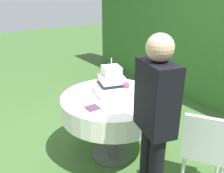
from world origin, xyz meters
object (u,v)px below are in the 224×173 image
object	(u,v)px
standing_person	(155,121)
garden_chair	(205,147)
wedding_cake	(112,83)
serving_plate_near	(97,83)
serving_plate_right	(146,98)
serving_plate_left	(139,87)
serving_plate_far	(75,97)
napkin_stack	(93,108)
cake_table	(113,106)

from	to	relation	value
standing_person	garden_chair	bearing A→B (deg)	76.04
wedding_cake	serving_plate_near	bearing A→B (deg)	175.58
serving_plate_right	standing_person	xyz separation A→B (m)	(0.57, -0.45, 0.14)
serving_plate_near	serving_plate_left	size ratio (longest dim) A/B	0.94
serving_plate_far	serving_plate_right	size ratio (longest dim) A/B	1.29
serving_plate_right	napkin_stack	bearing A→B (deg)	-103.96
serving_plate_near	serving_plate_right	size ratio (longest dim) A/B	1.16
wedding_cake	standing_person	size ratio (longest dim) A/B	0.26
serving_plate_far	garden_chair	world-z (taller)	garden_chair
serving_plate_left	standing_person	bearing A→B (deg)	-35.02
wedding_cake	standing_person	bearing A→B (deg)	-14.71
serving_plate_left	serving_plate_right	world-z (taller)	same
serving_plate_far	serving_plate_left	distance (m)	0.77
napkin_stack	standing_person	distance (m)	0.74
serving_plate_left	napkin_stack	bearing A→B (deg)	-79.40
serving_plate_far	standing_person	distance (m)	1.07
cake_table	napkin_stack	distance (m)	0.37
cake_table	serving_plate_left	size ratio (longest dim) A/B	8.82
cake_table	garden_chair	size ratio (longest dim) A/B	1.28
garden_chair	standing_person	size ratio (longest dim) A/B	0.56
cake_table	serving_plate_right	size ratio (longest dim) A/B	10.86
cake_table	garden_chair	world-z (taller)	garden_chair
serving_plate_far	garden_chair	distance (m)	1.39
serving_plate_left	garden_chair	bearing A→B (deg)	-3.37
serving_plate_far	standing_person	xyz separation A→B (m)	(1.05, 0.15, 0.14)
serving_plate_near	standing_person	bearing A→B (deg)	-11.89
serving_plate_left	serving_plate_right	size ratio (longest dim) A/B	1.23
serving_plate_left	garden_chair	xyz separation A→B (m)	(0.98, -0.06, -0.24)
wedding_cake	garden_chair	world-z (taller)	wedding_cake
cake_table	wedding_cake	distance (m)	0.25
cake_table	serving_plate_far	bearing A→B (deg)	-121.76
cake_table	serving_plate_near	size ratio (longest dim) A/B	9.35
serving_plate_far	napkin_stack	bearing A→B (deg)	3.14
wedding_cake	serving_plate_near	size ratio (longest dim) A/B	3.41
serving_plate_near	garden_chair	xyz separation A→B (m)	(1.38, 0.28, -0.24)
serving_plate_right	standing_person	bearing A→B (deg)	-38.28
garden_chair	serving_plate_left	bearing A→B (deg)	176.63
serving_plate_near	standing_person	world-z (taller)	standing_person
serving_plate_near	serving_plate_far	distance (m)	0.45
wedding_cake	serving_plate_left	distance (m)	0.38
wedding_cake	standing_person	world-z (taller)	standing_person
cake_table	serving_plate_near	bearing A→B (deg)	171.61
serving_plate_near	serving_plate_right	bearing A→B (deg)	15.52
serving_plate_far	napkin_stack	size ratio (longest dim) A/B	1.06
serving_plate_far	garden_chair	bearing A→B (deg)	30.03
serving_plate_far	garden_chair	xyz separation A→B (m)	(1.18, 0.68, -0.24)
napkin_stack	serving_plate_near	bearing A→B (deg)	143.83
serving_plate_far	serving_plate_right	xyz separation A→B (m)	(0.48, 0.60, 0.00)
wedding_cake	standing_person	xyz separation A→B (m)	(0.90, -0.24, 0.03)
cake_table	napkin_stack	size ratio (longest dim) A/B	8.86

